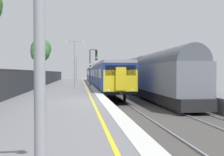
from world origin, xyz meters
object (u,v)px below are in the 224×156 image
at_px(commuter_train_at_platform, 100,75).
at_px(platform_lamp_mid, 75,60).
at_px(speed_limit_sign, 90,72).
at_px(background_tree_right, 40,49).
at_px(background_tree_centre, 40,53).
at_px(platform_lamp_far, 77,66).
at_px(signal_gantry, 92,63).
at_px(freight_train_adjacent_track, 146,75).

xyz_separation_m(commuter_train_at_platform, platform_lamp_mid, (-3.69, -12.40, 1.79)).
bearing_deg(speed_limit_sign, background_tree_right, 115.02).
bearing_deg(background_tree_centre, platform_lamp_far, 59.01).
height_order(signal_gantry, background_tree_centre, background_tree_centre).
bearing_deg(speed_limit_sign, commuter_train_at_platform, 78.36).
height_order(freight_train_adjacent_track, background_tree_centre, background_tree_centre).
relative_size(platform_lamp_mid, background_tree_right, 0.63).
xyz_separation_m(freight_train_adjacent_track, platform_lamp_mid, (-7.69, 0.88, 1.62)).
distance_m(commuter_train_at_platform, signal_gantry, 6.11).
height_order(freight_train_adjacent_track, speed_limit_sign, freight_train_adjacent_track).
relative_size(platform_lamp_mid, background_tree_centre, 0.79).
distance_m(platform_lamp_mid, background_tree_right, 23.20).
height_order(commuter_train_at_platform, freight_train_adjacent_track, freight_train_adjacent_track).
bearing_deg(platform_lamp_mid, platform_lamp_far, 90.00).
xyz_separation_m(commuter_train_at_platform, platform_lamp_far, (-3.69, 12.43, 1.79)).
bearing_deg(signal_gantry, background_tree_centre, 134.33).
relative_size(signal_gantry, speed_limit_sign, 1.72).
bearing_deg(platform_lamp_far, freight_train_adjacent_track, -73.35).
height_order(signal_gantry, speed_limit_sign, signal_gantry).
relative_size(freight_train_adjacent_track, platform_lamp_mid, 4.89).
bearing_deg(platform_lamp_far, background_tree_right, -157.24).
xyz_separation_m(commuter_train_at_platform, freight_train_adjacent_track, (4.00, -13.28, 0.17)).
distance_m(commuter_train_at_platform, freight_train_adjacent_track, 13.87).
bearing_deg(commuter_train_at_platform, signal_gantry, -104.47).
xyz_separation_m(speed_limit_sign, platform_lamp_mid, (-1.84, -3.45, 1.29)).
relative_size(commuter_train_at_platform, speed_limit_sign, 15.08).
bearing_deg(platform_lamp_mid, signal_gantry, 71.72).
height_order(commuter_train_at_platform, platform_lamp_far, platform_lamp_far).
height_order(commuter_train_at_platform, speed_limit_sign, commuter_train_at_platform).
bearing_deg(commuter_train_at_platform, background_tree_right, 137.62).
distance_m(speed_limit_sign, platform_lamp_mid, 4.11).
bearing_deg(freight_train_adjacent_track, background_tree_right, 122.39).
height_order(freight_train_adjacent_track, platform_lamp_mid, platform_lamp_mid).
bearing_deg(platform_lamp_mid, freight_train_adjacent_track, -6.51).
distance_m(commuter_train_at_platform, background_tree_centre, 10.53).
height_order(platform_lamp_far, background_tree_right, background_tree_right).
bearing_deg(platform_lamp_mid, background_tree_centre, 111.40).
distance_m(freight_train_adjacent_track, signal_gantry, 9.50).
xyz_separation_m(freight_train_adjacent_track, speed_limit_sign, (-5.85, 4.32, 0.34)).
relative_size(commuter_train_at_platform, signal_gantry, 8.76).
distance_m(platform_lamp_far, background_tree_right, 7.95).
distance_m(signal_gantry, background_tree_centre, 11.74).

